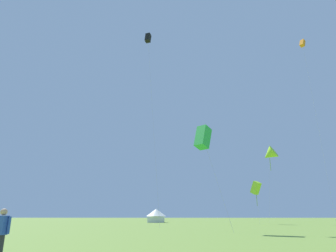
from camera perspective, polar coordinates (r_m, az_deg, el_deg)
kite_lime_box at (r=58.72m, az=16.52°, el=-11.34°), size 2.14×3.57×7.68m
kite_lime_delta at (r=62.76m, az=18.89°, el=-5.22°), size 4.25×4.20×14.87m
kite_orange_box at (r=60.81m, az=24.44°, el=14.13°), size 1.36×1.98×32.19m
kite_green_box at (r=31.17m, az=6.72°, el=-2.21°), size 3.26×3.44×10.57m
kite_black_box at (r=49.70m, az=-3.86°, el=16.41°), size 2.81×2.99×29.63m
person_spectator at (r=11.68m, az=-29.54°, el=-18.00°), size 0.57×0.33×1.73m
festival_tent_center at (r=68.47m, az=-2.30°, el=-16.71°), size 4.41×4.41×2.87m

